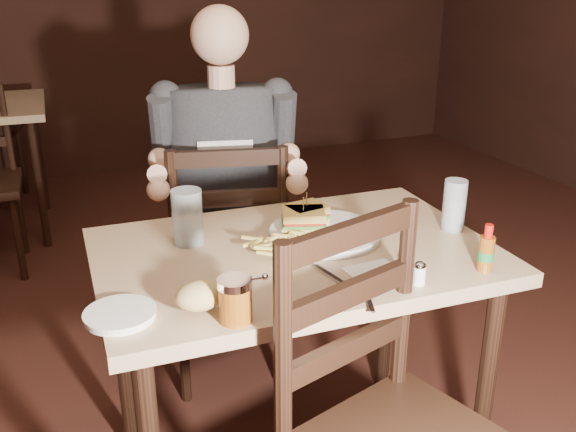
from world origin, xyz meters
name	(u,v)px	position (x,y,z in m)	size (l,w,h in m)	color
room_shell	(281,9)	(0.00, 0.00, 1.40)	(7.00, 7.00, 7.00)	black
main_table	(295,280)	(0.04, 0.01, 0.68)	(1.10, 0.76, 0.77)	tan
chair_far	(228,259)	(0.04, 0.62, 0.48)	(0.44, 0.48, 0.96)	black
diner	(224,142)	(0.03, 0.58, 0.94)	(0.51, 0.40, 0.89)	#2F3134
dinner_plate	(325,234)	(0.16, 0.05, 0.78)	(0.31, 0.31, 0.02)	white
sandwich_left	(303,213)	(0.10, 0.09, 0.84)	(0.12, 0.10, 0.10)	gold
sandwich_right	(307,209)	(0.13, 0.12, 0.84)	(0.11, 0.09, 0.10)	gold
fries_pile	(288,240)	(0.02, 0.00, 0.81)	(0.24, 0.17, 0.04)	#EED55C
ketchup_dollop	(293,231)	(0.07, 0.08, 0.79)	(0.04, 0.04, 0.01)	maroon
glass_left	(187,217)	(-0.21, 0.16, 0.85)	(0.08, 0.08, 0.16)	silver
glass_right	(454,205)	(0.53, -0.04, 0.85)	(0.07, 0.07, 0.15)	silver
hot_sauce	(487,248)	(0.44, -0.30, 0.83)	(0.04, 0.04, 0.13)	brown
salt_shaker	(419,274)	(0.24, -0.30, 0.80)	(0.03, 0.03, 0.05)	white
pepper_shaker	(403,273)	(0.20, -0.28, 0.80)	(0.03, 0.03, 0.06)	#38332D
syrup_dispenser	(235,300)	(-0.23, -0.29, 0.82)	(0.08, 0.08, 0.10)	brown
napkin	(376,273)	(0.17, -0.21, 0.77)	(0.13, 0.13, 0.00)	white
knife	(335,278)	(0.06, -0.20, 0.78)	(0.01, 0.20, 0.00)	silver
fork	(367,296)	(0.09, -0.31, 0.78)	(0.01, 0.15, 0.00)	silver
side_plate	(120,316)	(-0.46, -0.18, 0.78)	(0.16, 0.16, 0.01)	white
bread_roll	(199,296)	(-0.29, -0.23, 0.81)	(0.11, 0.09, 0.06)	tan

